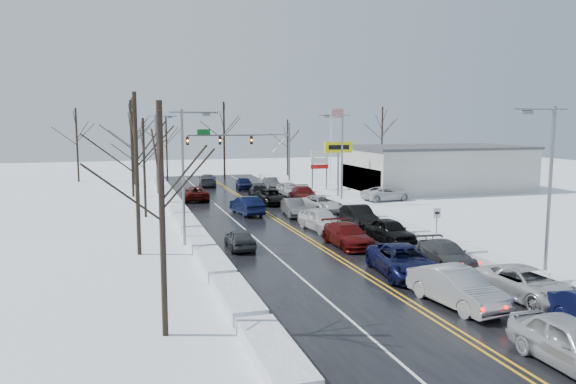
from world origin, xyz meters
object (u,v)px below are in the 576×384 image
object	(u,v)px
tires_plus_sign	(338,151)
dealership_building	(436,168)
oncoming_car_0	(247,214)
queued_car_0	(572,368)
traffic_signal_mast	(251,143)
flagpole	(332,138)

from	to	relation	value
tires_plus_sign	dealership_building	world-z (taller)	tires_plus_sign
dealership_building	oncoming_car_0	world-z (taller)	dealership_building
dealership_building	queued_car_0	world-z (taller)	dealership_building
traffic_signal_mast	flagpole	distance (m)	11.90
traffic_signal_mast	oncoming_car_0	size ratio (longest dim) A/B	2.68
queued_car_0	dealership_building	bearing A→B (deg)	63.95
traffic_signal_mast	oncoming_car_0	bearing A→B (deg)	-103.97
flagpole	dealership_building	xyz separation A→B (m)	(8.80, -12.00, -3.27)
traffic_signal_mast	oncoming_car_0	distance (m)	22.48
tires_plus_sign	dealership_building	size ratio (longest dim) A/B	0.29
flagpole	queued_car_0	size ratio (longest dim) A/B	2.02
tires_plus_sign	queued_car_0	distance (m)	44.03
flagpole	queued_car_0	bearing A→B (deg)	-103.16
flagpole	dealership_building	bearing A→B (deg)	-53.73
traffic_signal_mast	flagpole	xyz separation A→B (m)	(11.72, 2.01, 0.45)
traffic_signal_mast	flagpole	bearing A→B (deg)	9.73
oncoming_car_0	dealership_building	bearing A→B (deg)	-163.75
dealership_building	queued_car_0	size ratio (longest dim) A/B	4.12
traffic_signal_mast	tires_plus_sign	world-z (taller)	traffic_signal_mast
traffic_signal_mast	dealership_building	distance (m)	23.01
tires_plus_sign	dealership_building	xyz separation A→B (m)	(13.48, 2.01, -2.34)
traffic_signal_mast	oncoming_car_0	xyz separation A→B (m)	(-5.26, -21.16, -5.48)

